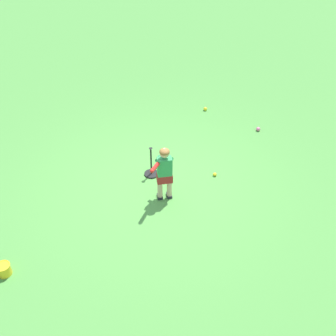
{
  "coord_description": "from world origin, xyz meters",
  "views": [
    {
      "loc": [
        1.31,
        -5.51,
        4.73
      ],
      "look_at": [
        0.21,
        -0.09,
        0.45
      ],
      "focal_mm": 41.59,
      "sensor_mm": 36.0,
      "label": 1
    }
  ],
  "objects_px": {
    "child_batter": "(164,169)",
    "batting_tee": "(151,170)",
    "play_ball_center_lawn": "(258,129)",
    "play_ball_by_bucket": "(215,174)",
    "play_ball_far_right": "(205,109)",
    "toy_bucket": "(4,269)"
  },
  "relations": [
    {
      "from": "play_ball_by_bucket",
      "to": "toy_bucket",
      "type": "height_order",
      "value": "toy_bucket"
    },
    {
      "from": "play_ball_center_lawn",
      "to": "toy_bucket",
      "type": "bearing_deg",
      "value": -127.11
    },
    {
      "from": "play_ball_by_bucket",
      "to": "play_ball_far_right",
      "type": "distance_m",
      "value": 2.56
    },
    {
      "from": "play_ball_center_lawn",
      "to": "toy_bucket",
      "type": "distance_m",
      "value": 5.93
    },
    {
      "from": "child_batter",
      "to": "play_ball_far_right",
      "type": "height_order",
      "value": "child_batter"
    },
    {
      "from": "play_ball_by_bucket",
      "to": "batting_tee",
      "type": "height_order",
      "value": "batting_tee"
    },
    {
      "from": "play_ball_by_bucket",
      "to": "batting_tee",
      "type": "xyz_separation_m",
      "value": [
        -1.21,
        -0.2,
        0.07
      ]
    },
    {
      "from": "play_ball_far_right",
      "to": "batting_tee",
      "type": "distance_m",
      "value": 2.81
    },
    {
      "from": "child_batter",
      "to": "play_ball_center_lawn",
      "type": "relative_size",
      "value": 11.8
    },
    {
      "from": "play_ball_by_bucket",
      "to": "play_ball_center_lawn",
      "type": "bearing_deg",
      "value": 66.54
    },
    {
      "from": "child_batter",
      "to": "batting_tee",
      "type": "xyz_separation_m",
      "value": [
        -0.38,
        0.61,
        -0.55
      ]
    },
    {
      "from": "play_ball_far_right",
      "to": "play_ball_by_bucket",
      "type": "bearing_deg",
      "value": -78.82
    },
    {
      "from": "play_ball_far_right",
      "to": "batting_tee",
      "type": "relative_size",
      "value": 0.15
    },
    {
      "from": "play_ball_by_bucket",
      "to": "play_ball_center_lawn",
      "type": "xyz_separation_m",
      "value": [
        0.79,
        1.83,
        0.01
      ]
    },
    {
      "from": "toy_bucket",
      "to": "play_ball_center_lawn",
      "type": "bearing_deg",
      "value": 52.89
    },
    {
      "from": "batting_tee",
      "to": "play_ball_center_lawn",
      "type": "bearing_deg",
      "value": 45.29
    },
    {
      "from": "play_ball_center_lawn",
      "to": "play_ball_far_right",
      "type": "bearing_deg",
      "value": 151.85
    },
    {
      "from": "child_batter",
      "to": "batting_tee",
      "type": "height_order",
      "value": "child_batter"
    },
    {
      "from": "child_batter",
      "to": "batting_tee",
      "type": "relative_size",
      "value": 1.74
    },
    {
      "from": "child_batter",
      "to": "play_ball_by_bucket",
      "type": "distance_m",
      "value": 1.31
    },
    {
      "from": "play_ball_far_right",
      "to": "toy_bucket",
      "type": "bearing_deg",
      "value": -112.88
    },
    {
      "from": "play_ball_center_lawn",
      "to": "batting_tee",
      "type": "height_order",
      "value": "batting_tee"
    }
  ]
}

